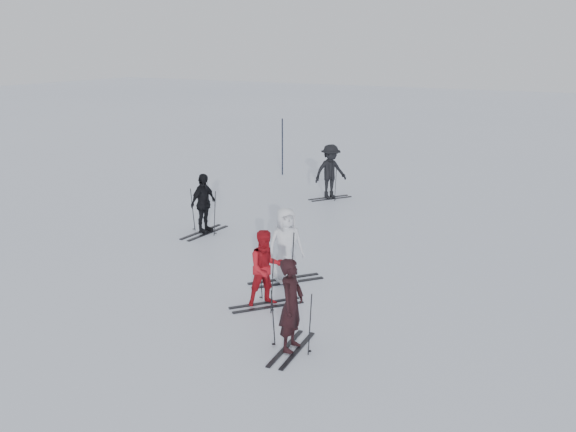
% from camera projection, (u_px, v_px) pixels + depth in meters
% --- Properties ---
extents(ground, '(120.00, 120.00, 0.00)m').
position_uv_depth(ground, '(268.00, 266.00, 15.37)').
color(ground, silver).
rests_on(ground, ground).
extents(skier_near_dark, '(0.46, 0.64, 1.65)m').
position_uv_depth(skier_near_dark, '(291.00, 306.00, 10.97)').
color(skier_near_dark, black).
rests_on(skier_near_dark, ground).
extents(skier_red, '(0.94, 0.97, 1.57)m').
position_uv_depth(skier_red, '(266.00, 269.00, 12.85)').
color(skier_red, '#A7121B').
rests_on(skier_red, ground).
extents(skier_grey, '(0.92, 0.97, 1.67)m').
position_uv_depth(skier_grey, '(286.00, 246.00, 14.16)').
color(skier_grey, silver).
rests_on(skier_grey, ground).
extents(skier_uphill_left, '(0.45, 0.99, 1.67)m').
position_uv_depth(skier_uphill_left, '(203.00, 204.00, 17.77)').
color(skier_uphill_left, black).
rests_on(skier_uphill_left, ground).
extents(skier_uphill_far, '(1.23, 1.36, 1.83)m').
position_uv_depth(skier_uphill_far, '(330.00, 172.00, 21.68)').
color(skier_uphill_far, black).
rests_on(skier_uphill_far, ground).
extents(skis_near_dark, '(1.62, 0.98, 1.12)m').
position_uv_depth(skis_near_dark, '(291.00, 320.00, 11.04)').
color(skis_near_dark, black).
rests_on(skis_near_dark, ground).
extents(skis_red, '(1.74, 1.63, 1.14)m').
position_uv_depth(skis_red, '(266.00, 279.00, 12.91)').
color(skis_red, black).
rests_on(skis_red, ground).
extents(skis_grey, '(1.95, 1.82, 1.28)m').
position_uv_depth(skis_grey, '(286.00, 254.00, 14.21)').
color(skis_grey, black).
rests_on(skis_grey, ground).
extents(skis_uphill_left, '(1.80, 1.02, 1.28)m').
position_uv_depth(skis_uphill_left, '(204.00, 211.00, 17.82)').
color(skis_uphill_left, black).
rests_on(skis_uphill_left, ground).
extents(skis_uphill_far, '(1.78, 1.59, 1.16)m').
position_uv_depth(skis_uphill_far, '(330.00, 182.00, 21.77)').
color(skis_uphill_far, black).
rests_on(skis_uphill_far, ground).
extents(piste_marker, '(0.06, 0.06, 2.25)m').
position_uv_depth(piste_marker, '(282.00, 147.00, 25.51)').
color(piste_marker, black).
rests_on(piste_marker, ground).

